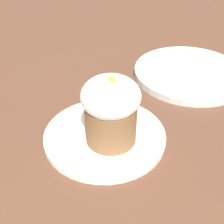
% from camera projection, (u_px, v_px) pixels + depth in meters
% --- Properties ---
extents(ground_plane, '(4.00, 4.00, 0.00)m').
position_uv_depth(ground_plane, '(105.00, 138.00, 0.53)').
color(ground_plane, '#513323').
extents(dessert_plate, '(0.20, 0.20, 0.01)m').
position_uv_depth(dessert_plate, '(105.00, 136.00, 0.53)').
color(dessert_plate, white).
rests_on(dessert_plate, ground_plane).
extents(carrot_cake, '(0.09, 0.09, 0.12)m').
position_uv_depth(carrot_cake, '(112.00, 108.00, 0.48)').
color(carrot_cake, brown).
rests_on(carrot_cake, dessert_plate).
extents(spoon, '(0.11, 0.07, 0.01)m').
position_uv_depth(spoon, '(103.00, 129.00, 0.53)').
color(spoon, '#B7B7BC').
rests_on(spoon, dessert_plate).
extents(side_plate, '(0.25, 0.25, 0.01)m').
position_uv_depth(side_plate, '(189.00, 73.00, 0.69)').
color(side_plate, silver).
rests_on(side_plate, ground_plane).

